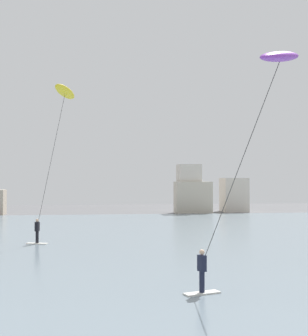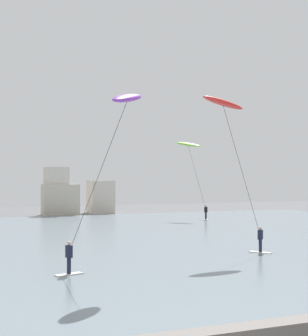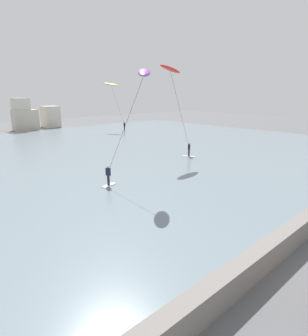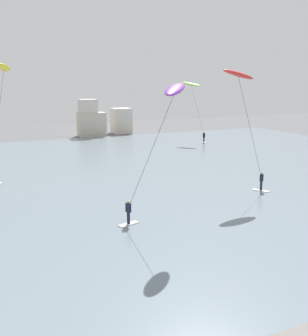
% 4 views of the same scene
% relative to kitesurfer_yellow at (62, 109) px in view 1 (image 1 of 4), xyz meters
% --- Properties ---
extents(water_bay, '(84.00, 52.00, 0.10)m').
position_rel_kitesurfer_yellow_xyz_m(water_bay, '(6.17, -1.76, -9.05)').
color(water_bay, slate).
rests_on(water_bay, ground).
extents(far_shore_buildings, '(33.62, 4.75, 6.22)m').
position_rel_kitesurfer_yellow_xyz_m(far_shore_buildings, '(13.09, 26.95, -6.75)').
color(far_shore_buildings, '#B7A893').
rests_on(far_shore_buildings, ground).
extents(kitesurfer_yellow, '(3.30, 2.88, 10.69)m').
position_rel_kitesurfer_yellow_xyz_m(kitesurfer_yellow, '(0.00, 0.00, 0.00)').
color(kitesurfer_yellow, silver).
rests_on(kitesurfer_yellow, water_bay).
extents(kitesurfer_purple, '(4.48, 3.38, 9.05)m').
position_rel_kitesurfer_yellow_xyz_m(kitesurfer_purple, '(8.44, -16.28, -1.36)').
color(kitesurfer_purple, silver).
rests_on(kitesurfer_purple, water_bay).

